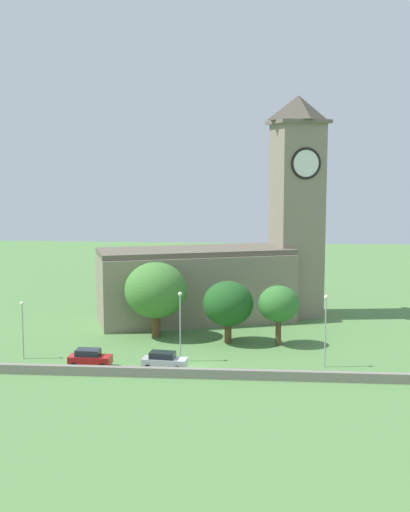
{
  "coord_description": "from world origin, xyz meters",
  "views": [
    {
      "loc": [
        7.09,
        -69.83,
        21.04
      ],
      "look_at": [
        0.47,
        9.15,
        10.51
      ],
      "focal_mm": 49.1,
      "sensor_mm": 36.0,
      "label": 1
    }
  ],
  "objects": [
    {
      "name": "church",
      "position": [
        2.44,
        23.57,
        8.22
      ],
      "size": [
        31.63,
        17.74,
        30.08
      ],
      "color": "gray",
      "rests_on": "ground"
    },
    {
      "name": "tree_churchyard",
      "position": [
        3.08,
        10.55,
        4.69
      ],
      "size": [
        5.9,
        5.9,
        7.38
      ],
      "color": "brown",
      "rests_on": "ground"
    },
    {
      "name": "streetlamp_west_mid",
      "position": [
        -1.61,
        2.42,
        4.99
      ],
      "size": [
        0.44,
        0.44,
        7.55
      ],
      "color": "#9EA0A5",
      "rests_on": "ground"
    },
    {
      "name": "car_red",
      "position": [
        -10.77,
        -0.43,
        0.94
      ],
      "size": [
        4.44,
        2.28,
        1.87
      ],
      "color": "red",
      "rests_on": "ground"
    },
    {
      "name": "tree_riverside_east",
      "position": [
        8.96,
        9.99,
        4.86
      ],
      "size": [
        4.73,
        4.73,
        7.04
      ],
      "color": "brown",
      "rests_on": "ground"
    },
    {
      "name": "quay_barrier",
      "position": [
        0.0,
        -3.37,
        0.49
      ],
      "size": [
        54.0,
        0.7,
        0.97
      ],
      "primitive_type": "cube",
      "color": "gray",
      "rests_on": "ground"
    },
    {
      "name": "ground_plane",
      "position": [
        0.0,
        15.0,
        0.0
      ],
      "size": [
        200.0,
        200.0,
        0.0
      ],
      "primitive_type": "plane",
      "color": "#517F42"
    },
    {
      "name": "streetlamp_central",
      "position": [
        13.6,
        1.5,
        5.02
      ],
      "size": [
        0.44,
        0.44,
        7.61
      ],
      "color": "#9EA0A5",
      "rests_on": "ground"
    },
    {
      "name": "tree_riverside_west",
      "position": [
        -5.8,
        12.65,
        5.77
      ],
      "size": [
        7.55,
        7.55,
        9.2
      ],
      "color": "brown",
      "rests_on": "ground"
    },
    {
      "name": "streetlamp_west_end",
      "position": [
        -18.67,
        1.96,
        4.28
      ],
      "size": [
        0.44,
        0.44,
        6.31
      ],
      "color": "#9EA0A5",
      "rests_on": "ground"
    },
    {
      "name": "car_silver",
      "position": [
        -2.93,
        -0.62,
        0.92
      ],
      "size": [
        4.72,
        2.51,
        1.82
      ],
      "color": "silver",
      "rests_on": "ground"
    }
  ]
}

